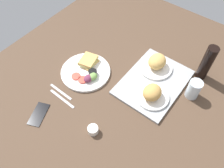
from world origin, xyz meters
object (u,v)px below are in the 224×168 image
at_px(serving_tray, 153,82).
at_px(bread_plate_far, 152,94).
at_px(cell_phone, 39,114).
at_px(espresso_cup, 93,130).
at_px(fork, 61,92).
at_px(knife, 62,99).
at_px(plate_with_salad, 87,71).
at_px(soda_bottle, 207,63).
at_px(bread_plate_near, 156,63).
at_px(drinking_glass, 194,89).

height_order(serving_tray, bread_plate_far, bread_plate_far).
bearing_deg(cell_phone, espresso_cup, 86.91).
relative_size(espresso_cup, fork, 0.33).
bearing_deg(espresso_cup, knife, -99.36).
bearing_deg(cell_phone, serving_tray, 123.38).
xyz_separation_m(plate_with_salad, knife, (0.24, 0.02, -0.01)).
xyz_separation_m(soda_bottle, knife, (0.64, -0.56, -0.12)).
bearing_deg(knife, bread_plate_near, 60.95).
bearing_deg(plate_with_salad, cell_phone, -2.08).
height_order(soda_bottle, fork, soda_bottle).
xyz_separation_m(knife, cell_phone, (0.15, -0.03, 0.00)).
distance_m(espresso_cup, knife, 0.28).
height_order(bread_plate_far, cell_phone, bread_plate_far).
bearing_deg(knife, plate_with_salad, 95.72).
bearing_deg(serving_tray, drinking_glass, 104.55).
bearing_deg(fork, soda_bottle, 46.78).
bearing_deg(plate_with_salad, soda_bottle, 125.02).
bearing_deg(soda_bottle, bread_plate_far, -25.11).
height_order(soda_bottle, knife, soda_bottle).
distance_m(bread_plate_near, drinking_glass, 0.27).
xyz_separation_m(bread_plate_far, plate_with_salad, (0.08, -0.42, -0.04)).
bearing_deg(drinking_glass, fork, -54.33).
height_order(plate_with_salad, espresso_cup, plate_with_salad).
height_order(bread_plate_far, knife, bread_plate_far).
bearing_deg(cell_phone, bread_plate_far, 114.38).
distance_m(serving_tray, bread_plate_far, 0.12).
xyz_separation_m(serving_tray, fork, (0.39, -0.40, -0.01)).
height_order(plate_with_salad, drinking_glass, drinking_glass).
bearing_deg(espresso_cup, cell_phone, -70.94).
height_order(drinking_glass, cell_phone, drinking_glass).
bearing_deg(bread_plate_far, drinking_glass, 133.48).
xyz_separation_m(bread_plate_near, fork, (0.49, -0.35, -0.05)).
xyz_separation_m(serving_tray, bread_plate_far, (0.11, 0.05, 0.04)).
bearing_deg(bread_plate_far, plate_with_salad, -79.94).
bearing_deg(knife, espresso_cup, -7.50).
xyz_separation_m(fork, cell_phone, (0.18, 0.01, 0.00)).
xyz_separation_m(serving_tray, knife, (0.42, -0.36, -0.01)).
bearing_deg(drinking_glass, espresso_cup, -30.47).
bearing_deg(plate_with_salad, bread_plate_far, 100.06).
distance_m(espresso_cup, cell_phone, 0.32).
relative_size(plate_with_salad, espresso_cup, 5.50).
height_order(drinking_glass, soda_bottle, soda_bottle).
distance_m(bread_plate_far, plate_with_salad, 0.43).
bearing_deg(knife, bread_plate_far, 39.26).
distance_m(plate_with_salad, fork, 0.21).
height_order(drinking_glass, knife, drinking_glass).
relative_size(plate_with_salad, soda_bottle, 1.29).
bearing_deg(espresso_cup, soda_bottle, 157.19).
bearing_deg(fork, knife, -35.54).
relative_size(soda_bottle, fork, 1.40).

